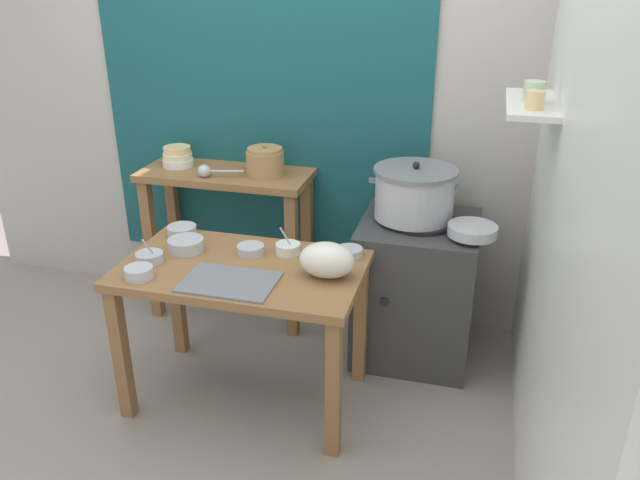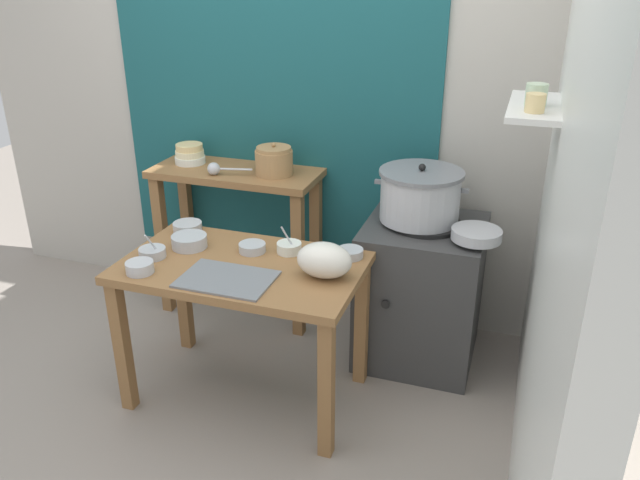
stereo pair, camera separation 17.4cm
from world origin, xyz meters
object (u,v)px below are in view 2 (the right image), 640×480
object	(u,v)px
plastic_bag	(324,260)
prep_bowl_4	(252,247)
bowl_stack_enamel	(190,154)
prep_bowl_1	(289,247)
steamer_pot	(420,195)
prep_bowl_3	(188,227)
stove_block	(421,291)
prep_bowl_2	(189,241)
back_shelf_table	(237,206)
prep_bowl_5	(152,252)
clay_pot	(274,161)
prep_table	(243,285)
serving_tray	(227,279)
wide_pan	(476,234)
ladle	(215,169)
prep_bowl_0	(140,267)
prep_bowl_6	(350,253)

from	to	relation	value
plastic_bag	prep_bowl_4	xyz separation A→B (m)	(-0.40, 0.13, -0.06)
bowl_stack_enamel	prep_bowl_1	world-z (taller)	bowl_stack_enamel
steamer_pot	prep_bowl_3	size ratio (longest dim) A/B	3.23
stove_block	prep_bowl_3	bearing A→B (deg)	-161.52
steamer_pot	prep_bowl_2	xyz separation A→B (m)	(-1.00, -0.56, -0.16)
back_shelf_table	prep_bowl_5	xyz separation A→B (m)	(-0.04, -0.82, 0.07)
prep_bowl_5	stove_block	bearing A→B (deg)	30.97
back_shelf_table	clay_pot	distance (m)	0.38
plastic_bag	prep_bowl_3	distance (m)	0.84
prep_table	clay_pot	world-z (taller)	clay_pot
clay_pot	serving_tray	world-z (taller)	clay_pot
prep_table	steamer_pot	xyz separation A→B (m)	(0.69, 0.64, 0.30)
prep_bowl_2	prep_bowl_5	bearing A→B (deg)	-124.55
stove_block	wide_pan	bearing A→B (deg)	-27.96
prep_bowl_2	prep_bowl_5	size ratio (longest dim) A/B	1.29
back_shelf_table	bowl_stack_enamel	world-z (taller)	bowl_stack_enamel
bowl_stack_enamel	prep_bowl_4	xyz separation A→B (m)	(0.68, -0.65, -0.21)
ladle	prep_bowl_5	world-z (taller)	ladle
plastic_bag	prep_bowl_2	xyz separation A→B (m)	(-0.71, 0.08, -0.05)
steamer_pot	prep_bowl_4	bearing A→B (deg)	-144.03
prep_bowl_0	prep_bowl_4	xyz separation A→B (m)	(0.38, 0.36, -0.01)
clay_pot	prep_bowl_4	distance (m)	0.67
steamer_pot	plastic_bag	size ratio (longest dim) A/B	1.91
plastic_bag	prep_bowl_1	bearing A→B (deg)	142.34
ladle	prep_bowl_4	xyz separation A→B (m)	(0.44, -0.50, -0.19)
wide_pan	prep_table	bearing A→B (deg)	-154.24
ladle	prep_bowl_3	world-z (taller)	ladle
prep_bowl_3	stove_block	bearing A→B (deg)	18.48
clay_pot	prep_bowl_0	world-z (taller)	clay_pot
stove_block	prep_bowl_3	size ratio (longest dim) A/B	5.38
steamer_pot	prep_bowl_2	size ratio (longest dim) A/B	2.77
serving_tray	prep_table	bearing A→B (deg)	93.15
ladle	prep_bowl_6	size ratio (longest dim) A/B	2.00
prep_bowl_0	prep_bowl_5	size ratio (longest dim) A/B	0.94
prep_bowl_1	prep_bowl_2	xyz separation A→B (m)	(-0.48, -0.10, 0.01)
prep_table	prep_bowl_1	xyz separation A→B (m)	(0.16, 0.18, 0.14)
clay_pot	prep_bowl_1	world-z (taller)	clay_pot
steamer_pot	prep_bowl_2	world-z (taller)	steamer_pot
prep_bowl_2	prep_bowl_5	distance (m)	0.19
prep_bowl_6	plastic_bag	bearing A→B (deg)	-102.95
clay_pot	serving_tray	xyz separation A→B (m)	(0.15, -0.92, -0.25)
prep_bowl_0	prep_bowl_2	size ratio (longest dim) A/B	0.73
stove_block	prep_bowl_5	size ratio (longest dim) A/B	5.95
prep_bowl_5	prep_bowl_6	world-z (taller)	prep_bowl_5
prep_bowl_1	wide_pan	bearing A→B (deg)	19.81
back_shelf_table	prep_bowl_6	distance (m)	0.98
bowl_stack_enamel	prep_bowl_2	distance (m)	0.82
serving_tray	prep_bowl_1	xyz separation A→B (m)	(0.15, 0.35, 0.02)
prep_bowl_5	back_shelf_table	bearing A→B (deg)	87.35
prep_table	steamer_pot	bearing A→B (deg)	42.75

